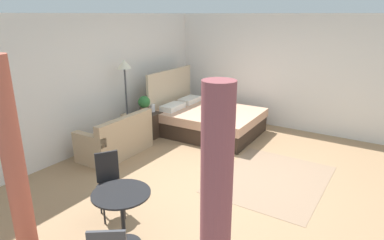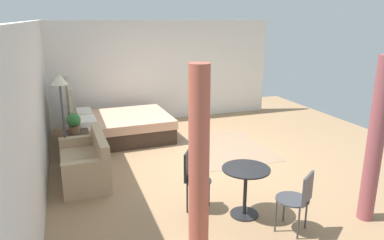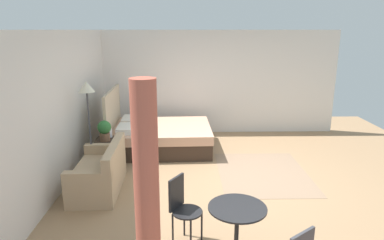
{
  "view_description": "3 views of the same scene",
  "coord_description": "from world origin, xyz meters",
  "px_view_note": "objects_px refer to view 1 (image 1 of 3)",
  "views": [
    {
      "loc": [
        -4.47,
        -2.12,
        2.58
      ],
      "look_at": [
        -0.18,
        0.64,
        0.94
      ],
      "focal_mm": 30.98,
      "sensor_mm": 36.0,
      "label": 1
    },
    {
      "loc": [
        -6.17,
        2.47,
        2.65
      ],
      "look_at": [
        -0.01,
        0.29,
        0.79
      ],
      "focal_mm": 33.8,
      "sensor_mm": 36.0,
      "label": 2
    },
    {
      "loc": [
        -5.56,
        0.85,
        2.59
      ],
      "look_at": [
        0.05,
        0.74,
        1.11
      ],
      "focal_mm": 31.96,
      "sensor_mm": 36.0,
      "label": 3
    }
  ],
  "objects_px": {
    "couch": "(117,140)",
    "nightstand": "(149,125)",
    "potted_plant": "(144,104)",
    "cafe_chair_near_window": "(109,179)",
    "floor_lamp": "(125,77)",
    "vase": "(152,108)",
    "balcony_table": "(122,209)",
    "bed": "(206,120)"
  },
  "relations": [
    {
      "from": "couch",
      "to": "nightstand",
      "type": "height_order",
      "value": "couch"
    },
    {
      "from": "potted_plant",
      "to": "cafe_chair_near_window",
      "type": "xyz_separation_m",
      "value": [
        -2.45,
        -1.49,
        -0.24
      ]
    },
    {
      "from": "floor_lamp",
      "to": "cafe_chair_near_window",
      "type": "distance_m",
      "value": 2.82
    },
    {
      "from": "couch",
      "to": "vase",
      "type": "relative_size",
      "value": 8.7
    },
    {
      "from": "nightstand",
      "to": "floor_lamp",
      "type": "height_order",
      "value": "floor_lamp"
    },
    {
      "from": "potted_plant",
      "to": "balcony_table",
      "type": "bearing_deg",
      "value": -143.52
    },
    {
      "from": "potted_plant",
      "to": "floor_lamp",
      "type": "bearing_deg",
      "value": 153.05
    },
    {
      "from": "bed",
      "to": "floor_lamp",
      "type": "height_order",
      "value": "floor_lamp"
    },
    {
      "from": "vase",
      "to": "floor_lamp",
      "type": "relative_size",
      "value": 0.09
    },
    {
      "from": "vase",
      "to": "floor_lamp",
      "type": "distance_m",
      "value": 0.95
    },
    {
      "from": "floor_lamp",
      "to": "balcony_table",
      "type": "distance_m",
      "value": 3.5
    },
    {
      "from": "bed",
      "to": "floor_lamp",
      "type": "bearing_deg",
      "value": 140.94
    },
    {
      "from": "bed",
      "to": "couch",
      "type": "distance_m",
      "value": 2.15
    },
    {
      "from": "vase",
      "to": "cafe_chair_near_window",
      "type": "relative_size",
      "value": 0.19
    },
    {
      "from": "couch",
      "to": "cafe_chair_near_window",
      "type": "relative_size",
      "value": 1.62
    },
    {
      "from": "couch",
      "to": "balcony_table",
      "type": "height_order",
      "value": "couch"
    },
    {
      "from": "nightstand",
      "to": "balcony_table",
      "type": "height_order",
      "value": "balcony_table"
    },
    {
      "from": "couch",
      "to": "nightstand",
      "type": "xyz_separation_m",
      "value": [
        1.08,
        0.1,
        -0.01
      ]
    },
    {
      "from": "nightstand",
      "to": "vase",
      "type": "height_order",
      "value": "vase"
    },
    {
      "from": "potted_plant",
      "to": "vase",
      "type": "bearing_deg",
      "value": -7.69
    },
    {
      "from": "couch",
      "to": "bed",
      "type": "bearing_deg",
      "value": -22.02
    },
    {
      "from": "couch",
      "to": "floor_lamp",
      "type": "distance_m",
      "value": 1.29
    },
    {
      "from": "couch",
      "to": "potted_plant",
      "type": "xyz_separation_m",
      "value": [
        0.98,
        0.13,
        0.48
      ]
    },
    {
      "from": "bed",
      "to": "couch",
      "type": "xyz_separation_m",
      "value": [
        -2.0,
        0.81,
        -0.02
      ]
    },
    {
      "from": "balcony_table",
      "to": "bed",
      "type": "bearing_deg",
      "value": 16.88
    },
    {
      "from": "nightstand",
      "to": "potted_plant",
      "type": "relative_size",
      "value": 1.39
    },
    {
      "from": "balcony_table",
      "to": "vase",
      "type": "bearing_deg",
      "value": 34.09
    },
    {
      "from": "vase",
      "to": "couch",
      "type": "bearing_deg",
      "value": -175.43
    },
    {
      "from": "floor_lamp",
      "to": "bed",
      "type": "bearing_deg",
      "value": -39.06
    },
    {
      "from": "cafe_chair_near_window",
      "to": "potted_plant",
      "type": "bearing_deg",
      "value": 31.27
    },
    {
      "from": "couch",
      "to": "potted_plant",
      "type": "height_order",
      "value": "potted_plant"
    },
    {
      "from": "balcony_table",
      "to": "cafe_chair_near_window",
      "type": "distance_m",
      "value": 0.74
    },
    {
      "from": "potted_plant",
      "to": "vase",
      "type": "xyz_separation_m",
      "value": [
        0.22,
        -0.03,
        -0.14
      ]
    },
    {
      "from": "potted_plant",
      "to": "balcony_table",
      "type": "xyz_separation_m",
      "value": [
        -2.85,
        -2.11,
        -0.27
      ]
    },
    {
      "from": "couch",
      "to": "cafe_chair_near_window",
      "type": "distance_m",
      "value": 2.03
    },
    {
      "from": "cafe_chair_near_window",
      "to": "nightstand",
      "type": "bearing_deg",
      "value": 29.77
    },
    {
      "from": "couch",
      "to": "vase",
      "type": "distance_m",
      "value": 1.25
    },
    {
      "from": "potted_plant",
      "to": "vase",
      "type": "relative_size",
      "value": 2.42
    },
    {
      "from": "bed",
      "to": "potted_plant",
      "type": "distance_m",
      "value": 1.46
    },
    {
      "from": "vase",
      "to": "cafe_chair_near_window",
      "type": "height_order",
      "value": "cafe_chair_near_window"
    },
    {
      "from": "couch",
      "to": "floor_lamp",
      "type": "relative_size",
      "value": 0.82
    },
    {
      "from": "floor_lamp",
      "to": "potted_plant",
      "type": "bearing_deg",
      "value": -26.95
    }
  ]
}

